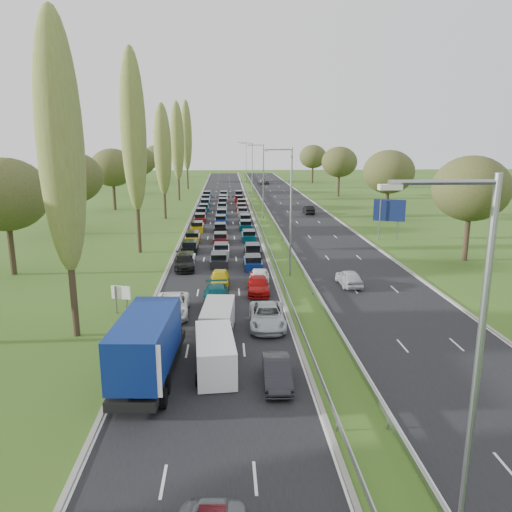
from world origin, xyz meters
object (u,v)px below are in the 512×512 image
object	(u,v)px
direction_sign	(389,212)
white_van_rear	(218,318)
near_car_2	(172,305)
near_car_3	(184,262)
white_van_front	(215,352)
blue_lorry	(149,344)
info_sign	(121,295)

from	to	relation	value
direction_sign	white_van_rear	bearing A→B (deg)	-124.88
near_car_2	direction_sign	distance (m)	37.02
near_car_3	white_van_rear	world-z (taller)	white_van_rear
white_van_front	direction_sign	xyz separation A→B (m)	(21.60, 36.43, 2.49)
near_car_3	near_car_2	bearing A→B (deg)	-93.86
near_car_2	direction_sign	world-z (taller)	direction_sign
blue_lorry	near_car_3	bearing A→B (deg)	94.04
blue_lorry	white_van_front	world-z (taller)	blue_lorry
near_car_2	blue_lorry	size ratio (longest dim) A/B	0.58
white_van_front	info_sign	xyz separation A→B (m)	(-7.20, 9.93, 0.29)
near_car_3	white_van_rear	xyz separation A→B (m)	(3.62, -17.12, 0.29)
white_van_front	near_car_3	bearing A→B (deg)	94.74
near_car_2	white_van_rear	distance (m)	5.08
white_van_front	white_van_rear	size ratio (longest dim) A/B	1.06
near_car_3	blue_lorry	world-z (taller)	blue_lorry
info_sign	white_van_front	bearing A→B (deg)	-54.06
blue_lorry	info_sign	world-z (taller)	blue_lorry
blue_lorry	direction_sign	world-z (taller)	direction_sign
near_car_2	info_sign	distance (m)	3.92
near_car_2	blue_lorry	bearing A→B (deg)	-92.99
near_car_3	direction_sign	distance (m)	28.81
near_car_2	near_car_3	bearing A→B (deg)	88.46
white_van_rear	direction_sign	world-z (taller)	direction_sign
near_car_3	blue_lorry	bearing A→B (deg)	-94.48
near_car_3	direction_sign	size ratio (longest dim) A/B	0.94
near_car_3	white_van_rear	size ratio (longest dim) A/B	0.99
white_van_rear	near_car_2	bearing A→B (deg)	137.53
blue_lorry	white_van_rear	distance (m)	7.34
info_sign	direction_sign	distance (m)	39.20
info_sign	direction_sign	xyz separation A→B (m)	(28.80, 26.51, 2.20)
near_car_2	near_car_3	world-z (taller)	near_car_2
near_car_2	white_van_front	world-z (taller)	white_van_front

